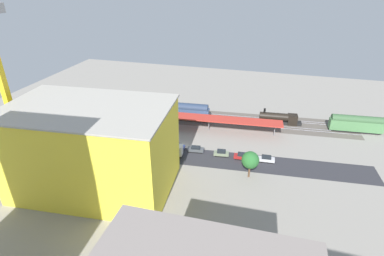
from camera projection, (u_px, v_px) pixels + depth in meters
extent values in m
plane|color=gray|center=(183.00, 147.00, 92.43)|extent=(171.08, 171.08, 0.00)
cube|color=#5B544C|center=(201.00, 118.00, 111.13)|extent=(107.66, 21.96, 0.01)
cube|color=#2D2D33|center=(179.00, 155.00, 88.32)|extent=(107.30, 17.22, 0.01)
cube|color=#9E9EA8|center=(203.00, 113.00, 114.14)|extent=(106.61, 8.37, 0.12)
cube|color=#9E9EA8|center=(202.00, 115.00, 112.90)|extent=(106.61, 8.37, 0.12)
cube|color=#9E9EA8|center=(199.00, 120.00, 109.19)|extent=(106.61, 8.37, 0.12)
cube|color=#9E9EA8|center=(198.00, 121.00, 107.96)|extent=(106.61, 8.37, 0.12)
cube|color=#B73328|center=(209.00, 118.00, 100.64)|extent=(47.52, 8.75, 0.34)
cylinder|color=slate|center=(275.00, 130.00, 98.08)|extent=(0.30, 0.30, 4.12)
cylinder|color=slate|center=(209.00, 124.00, 101.66)|extent=(0.30, 0.30, 4.12)
cylinder|color=slate|center=(147.00, 119.00, 105.24)|extent=(0.30, 0.30, 4.12)
cube|color=black|center=(280.00, 122.00, 106.84)|extent=(14.40, 3.54, 1.00)
cylinder|color=black|center=(276.00, 117.00, 106.26)|extent=(11.30, 3.57, 2.72)
cube|color=black|center=(292.00, 120.00, 105.60)|extent=(3.34, 3.15, 3.51)
cylinder|color=black|center=(265.00, 110.00, 106.01)|extent=(0.70, 0.70, 1.40)
cube|color=black|center=(354.00, 131.00, 101.32)|extent=(14.93, 3.40, 0.60)
cube|color=#4C7F4C|center=(356.00, 125.00, 100.39)|extent=(16.61, 4.09, 3.47)
cylinder|color=#355935|center=(357.00, 120.00, 99.49)|extent=(15.95, 4.04, 2.83)
cube|color=black|center=(182.00, 118.00, 109.98)|extent=(17.59, 3.81, 0.60)
cube|color=#384C72|center=(182.00, 113.00, 108.98)|extent=(19.57, 4.58, 3.81)
cylinder|color=#273550|center=(182.00, 107.00, 108.00)|extent=(18.80, 4.52, 3.09)
cube|color=black|center=(266.00, 161.00, 85.40)|extent=(3.94, 1.91, 0.30)
cube|color=silver|center=(266.00, 159.00, 85.15)|extent=(4.67, 2.03, 0.82)
cube|color=#1E2328|center=(266.00, 157.00, 84.82)|extent=(2.65, 1.70, 0.64)
cube|color=black|center=(242.00, 158.00, 86.59)|extent=(3.95, 2.00, 0.30)
cube|color=maroon|center=(242.00, 157.00, 86.32)|extent=(4.69, 2.11, 0.89)
cube|color=#1E2328|center=(242.00, 154.00, 85.99)|extent=(2.66, 1.77, 0.60)
cube|color=black|center=(221.00, 155.00, 88.12)|extent=(3.77, 2.11, 0.30)
cube|color=gray|center=(221.00, 154.00, 87.87)|extent=(4.46, 2.26, 0.82)
cube|color=#1E2328|center=(221.00, 151.00, 87.53)|extent=(2.56, 1.83, 0.68)
cube|color=black|center=(196.00, 151.00, 90.11)|extent=(4.16, 2.23, 0.30)
cube|color=#474C51|center=(196.00, 149.00, 89.86)|extent=(4.93, 2.39, 0.81)
cube|color=#1E2328|center=(196.00, 148.00, 89.55)|extent=(2.83, 1.93, 0.55)
cube|color=black|center=(178.00, 149.00, 91.39)|extent=(3.62, 1.98, 0.30)
cube|color=navy|center=(178.00, 147.00, 91.14)|extent=(4.29, 2.11, 0.82)
cube|color=#1E2328|center=(178.00, 145.00, 90.80)|extent=(2.45, 1.75, 0.67)
cube|color=black|center=(156.00, 145.00, 93.34)|extent=(3.56, 2.02, 0.30)
cube|color=#474C51|center=(156.00, 143.00, 93.08)|extent=(4.21, 2.16, 0.85)
cube|color=#1E2328|center=(156.00, 141.00, 92.77)|extent=(2.42, 1.76, 0.51)
cube|color=yellow|center=(93.00, 149.00, 71.33)|extent=(37.56, 24.88, 20.65)
cube|color=#ADA89E|center=(86.00, 108.00, 66.55)|extent=(38.21, 25.53, 0.40)
cube|color=gray|center=(27.00, 167.00, 82.11)|extent=(3.60, 3.60, 1.20)
cube|color=yellow|center=(7.00, 99.00, 73.30)|extent=(1.40, 1.40, 39.99)
cube|color=black|center=(166.00, 154.00, 88.48)|extent=(10.05, 3.15, 0.50)
cube|color=silver|center=(169.00, 149.00, 87.55)|extent=(7.86, 3.18, 2.89)
cube|color=#334C8C|center=(153.00, 148.00, 88.38)|extent=(2.45, 2.66, 2.51)
cylinder|color=brown|center=(81.00, 147.00, 89.70)|extent=(0.45, 0.45, 3.12)
sphere|color=#38843D|center=(79.00, 137.00, 88.20)|extent=(4.99, 4.99, 4.99)
cylinder|color=brown|center=(249.00, 171.00, 78.32)|extent=(0.49, 0.49, 3.55)
sphere|color=#28662D|center=(250.00, 160.00, 76.81)|extent=(4.42, 4.42, 4.42)
cylinder|color=brown|center=(134.00, 155.00, 85.28)|extent=(0.43, 0.43, 3.19)
sphere|color=#28662D|center=(133.00, 144.00, 83.61)|extent=(5.95, 5.95, 5.95)
cylinder|color=brown|center=(77.00, 144.00, 90.84)|extent=(0.56, 0.56, 3.45)
sphere|color=#2D7233|center=(75.00, 133.00, 89.18)|extent=(5.52, 5.52, 5.52)
cylinder|color=brown|center=(122.00, 151.00, 86.96)|extent=(0.37, 0.37, 3.69)
sphere|color=#28662D|center=(121.00, 140.00, 85.32)|extent=(5.08, 5.08, 5.08)
cylinder|color=#333333|center=(107.00, 146.00, 87.36)|extent=(0.16, 0.16, 5.78)
cube|color=black|center=(106.00, 136.00, 85.84)|extent=(0.36, 0.36, 0.90)
sphere|color=red|center=(105.00, 136.00, 85.89)|extent=(0.20, 0.20, 0.20)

